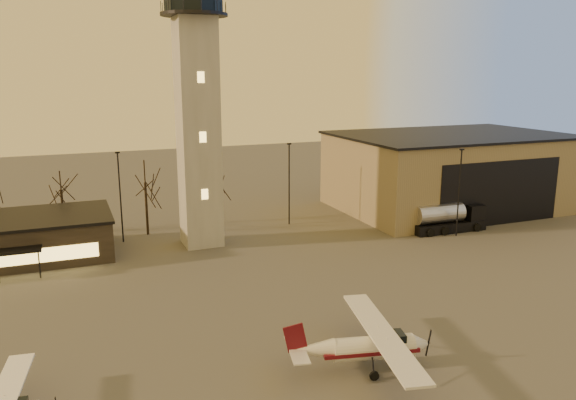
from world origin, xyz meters
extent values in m
plane|color=#474542|center=(0.00, 0.00, 0.00)|extent=(220.00, 220.00, 0.00)
cube|color=gray|center=(0.00, 30.00, 12.00)|extent=(4.00, 4.00, 24.00)
cylinder|color=black|center=(0.00, 30.00, 24.15)|extent=(6.80, 6.80, 0.30)
cube|color=#847656|center=(36.00, 34.00, 5.00)|extent=(30.00, 20.00, 10.00)
cube|color=black|center=(36.00, 34.00, 10.15)|extent=(30.60, 20.60, 0.30)
cube|color=black|center=(36.00, 23.98, 4.00)|extent=(18.00, 0.10, 8.00)
cube|color=black|center=(-18.00, 26.00, 2.60)|extent=(4.00, 2.00, 0.20)
cylinder|color=black|center=(-8.00, 34.00, 5.00)|extent=(0.16, 0.16, 10.00)
cube|color=black|center=(-8.00, 34.00, 10.05)|extent=(0.50, 0.25, 0.18)
cylinder|color=black|center=(12.00, 34.00, 5.00)|extent=(0.16, 0.16, 10.00)
cube|color=black|center=(12.00, 34.00, 10.05)|extent=(0.50, 0.25, 0.18)
cylinder|color=black|center=(28.00, 22.00, 5.00)|extent=(0.16, 0.16, 10.00)
cube|color=black|center=(28.00, 22.00, 10.05)|extent=(0.50, 0.25, 0.18)
cylinder|color=black|center=(-14.00, 40.00, 2.62)|extent=(0.28, 0.28, 5.25)
cylinder|color=black|center=(-5.00, 36.00, 3.08)|extent=(0.28, 0.28, 6.16)
cylinder|color=black|center=(4.00, 38.00, 2.48)|extent=(0.28, 0.28, 4.97)
cylinder|color=silver|center=(3.80, -0.32, 1.43)|extent=(5.46, 2.60, 1.49)
cone|color=silver|center=(6.81, -1.00, 1.43)|extent=(1.31, 1.61, 1.42)
cone|color=silver|center=(0.01, 0.53, 1.60)|extent=(2.95, 1.83, 1.26)
cube|color=black|center=(4.92, -0.57, 1.94)|extent=(1.94, 1.55, 0.80)
cube|color=#520B15|center=(3.58, -0.27, 1.37)|extent=(6.36, 2.85, 0.25)
cube|color=silver|center=(4.36, -0.45, 2.32)|extent=(4.44, 12.64, 0.16)
cube|color=silver|center=(-0.99, 0.76, 1.71)|extent=(1.83, 3.91, 0.09)
cube|color=#520B15|center=(-1.10, 0.78, 2.51)|extent=(1.57, 0.44, 1.94)
cube|color=black|center=(28.28, 24.00, 0.60)|extent=(9.28, 2.89, 1.19)
cube|color=black|center=(31.74, 23.89, 2.06)|extent=(2.24, 2.56, 1.95)
cube|color=black|center=(32.50, 23.87, 2.38)|extent=(0.17, 2.06, 1.08)
cylinder|color=#BABBC0|center=(26.98, 24.04, 2.27)|extent=(6.13, 2.46, 2.27)
camera|label=1|loc=(-13.44, -28.53, 18.51)|focal=35.00mm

